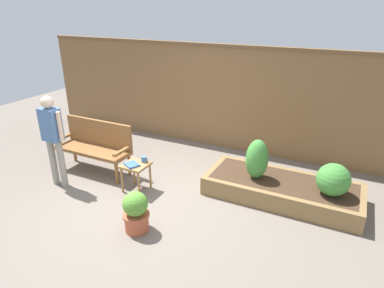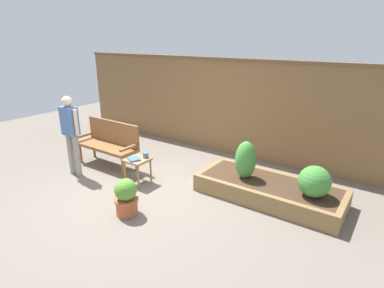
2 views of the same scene
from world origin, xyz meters
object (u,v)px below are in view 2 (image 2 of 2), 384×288
(book_on_table, at_px, (134,159))
(shrub_far_corner, at_px, (314,182))
(potted_boxwood, at_px, (126,197))
(side_table, at_px, (138,163))
(person_by_bench, at_px, (71,129))
(shrub_near_bench, at_px, (246,160))
(cup_on_table, at_px, (146,155))
(garden_bench, at_px, (110,140))

(book_on_table, distance_m, shrub_far_corner, 3.06)
(potted_boxwood, height_order, shrub_far_corner, shrub_far_corner)
(book_on_table, bearing_deg, side_table, 96.77)
(shrub_far_corner, bearing_deg, side_table, -165.49)
(side_table, distance_m, person_by_bench, 1.46)
(shrub_far_corner, bearing_deg, potted_boxwood, -144.45)
(side_table, height_order, potted_boxwood, potted_boxwood)
(shrub_near_bench, bearing_deg, person_by_bench, -158.94)
(cup_on_table, bearing_deg, garden_bench, 171.98)
(cup_on_table, height_order, book_on_table, cup_on_table)
(garden_bench, distance_m, book_on_table, 1.13)
(side_table, distance_m, shrub_far_corner, 3.03)
(side_table, relative_size, potted_boxwood, 0.82)
(person_by_bench, bearing_deg, garden_bench, 74.58)
(cup_on_table, height_order, person_by_bench, person_by_bench)
(garden_bench, relative_size, shrub_far_corner, 2.99)
(book_on_table, bearing_deg, cup_on_table, 89.31)
(garden_bench, height_order, side_table, garden_bench)
(book_on_table, distance_m, shrub_near_bench, 2.00)
(book_on_table, distance_m, potted_boxwood, 1.07)
(shrub_far_corner, bearing_deg, cup_on_table, -167.69)
(side_table, height_order, person_by_bench, person_by_bench)
(garden_bench, xyz_separation_m, book_on_table, (1.07, -0.37, -0.05))
(book_on_table, height_order, shrub_near_bench, shrub_near_bench)
(potted_boxwood, bearing_deg, cup_on_table, 118.04)
(shrub_near_bench, bearing_deg, shrub_far_corner, 0.00)
(garden_bench, xyz_separation_m, cup_on_table, (1.17, -0.16, -0.02))
(person_by_bench, bearing_deg, shrub_far_corner, 15.72)
(side_table, xyz_separation_m, shrub_far_corner, (2.93, 0.76, 0.14))
(shrub_near_bench, bearing_deg, cup_on_table, -160.06)
(garden_bench, bearing_deg, person_by_bench, -105.42)
(book_on_table, distance_m, person_by_bench, 1.39)
(shrub_far_corner, distance_m, person_by_bench, 4.40)
(potted_boxwood, relative_size, shrub_near_bench, 0.90)
(garden_bench, bearing_deg, book_on_table, -18.95)
(potted_boxwood, relative_size, person_by_bench, 0.38)
(garden_bench, height_order, cup_on_table, garden_bench)
(garden_bench, xyz_separation_m, potted_boxwood, (1.72, -1.19, -0.25))
(cup_on_table, xyz_separation_m, book_on_table, (-0.10, -0.20, -0.03))
(person_by_bench, bearing_deg, potted_boxwood, -13.40)
(side_table, distance_m, cup_on_table, 0.21)
(book_on_table, bearing_deg, shrub_far_corner, 42.27)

